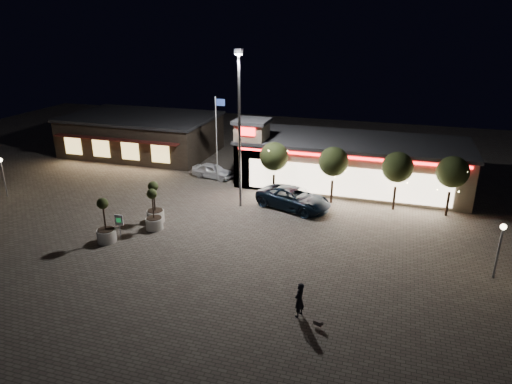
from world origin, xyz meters
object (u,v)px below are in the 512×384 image
(pedestrian, at_px, (299,300))
(planter_left, at_px, (155,209))
(planter_mid, at_px, (106,228))
(valet_sign, at_px, (119,222))
(white_sedan, at_px, (213,171))
(pickup_truck, at_px, (294,198))

(pedestrian, xyz_separation_m, planter_left, (-12.88, 8.32, 0.04))
(planter_mid, distance_m, valet_sign, 0.97)
(white_sedan, distance_m, planter_left, 10.82)
(white_sedan, xyz_separation_m, pedestrian, (12.67, -19.14, 0.25))
(pickup_truck, distance_m, planter_mid, 14.60)
(pickup_truck, xyz_separation_m, planter_mid, (-10.96, -9.65, 0.14))
(planter_mid, xyz_separation_m, valet_sign, (0.65, 0.66, 0.26))
(planter_left, bearing_deg, planter_mid, -111.61)
(white_sedan, xyz_separation_m, planter_mid, (-1.79, -14.80, 0.29))
(pedestrian, distance_m, planter_left, 15.34)
(pedestrian, height_order, valet_sign, pedestrian)
(pedestrian, distance_m, planter_mid, 15.10)
(pedestrian, bearing_deg, planter_mid, -87.47)
(pickup_truck, bearing_deg, pedestrian, -147.38)
(pickup_truck, height_order, pedestrian, pedestrian)
(white_sedan, distance_m, pedestrian, 22.95)
(white_sedan, bearing_deg, pickup_truck, -110.34)
(valet_sign, bearing_deg, planter_left, 74.41)
(white_sedan, bearing_deg, pedestrian, -137.54)
(pickup_truck, bearing_deg, white_sedan, 79.27)
(pedestrian, xyz_separation_m, valet_sign, (-13.81, 5.01, 0.30))
(planter_mid, height_order, valet_sign, planter_mid)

